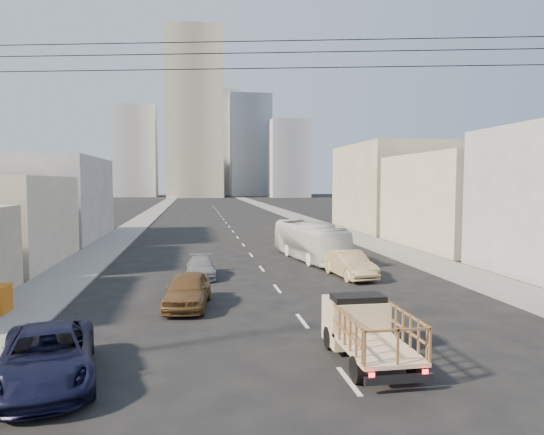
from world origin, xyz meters
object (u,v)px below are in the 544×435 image
object	(u,v)px
city_bus	(310,241)
sedan_tan	(349,264)
navy_pickup	(47,357)
sedan_brown	(188,290)
sedan_grey	(201,267)
flatbed_pickup	(367,326)

from	to	relation	value
city_bus	sedan_tan	bearing A→B (deg)	-91.31
sedan_tan	navy_pickup	bearing A→B (deg)	-141.66
city_bus	sedan_brown	distance (m)	14.87
sedan_tan	sedan_grey	size ratio (longest dim) A/B	1.16
sedan_brown	sedan_grey	world-z (taller)	sedan_brown
sedan_tan	city_bus	bearing A→B (deg)	89.91
city_bus	sedan_brown	world-z (taller)	city_bus
navy_pickup	city_bus	distance (m)	23.42
flatbed_pickup	sedan_tan	distance (m)	13.45
navy_pickup	city_bus	size ratio (longest dim) A/B	0.56
flatbed_pickup	sedan_grey	distance (m)	15.19
navy_pickup	sedan_brown	world-z (taller)	sedan_brown
navy_pickup	sedan_brown	size ratio (longest dim) A/B	1.19
navy_pickup	sedan_tan	world-z (taller)	sedan_tan
sedan_tan	sedan_brown	bearing A→B (deg)	-156.71
sedan_tan	sedan_grey	distance (m)	8.77
flatbed_pickup	sedan_tan	bearing A→B (deg)	74.11
city_bus	sedan_grey	xyz separation A→B (m)	(-7.87, -5.34, -0.77)
flatbed_pickup	sedan_grey	bearing A→B (deg)	109.13
navy_pickup	sedan_brown	bearing A→B (deg)	52.10
city_bus	sedan_grey	distance (m)	9.54
navy_pickup	sedan_tan	xyz separation A→B (m)	(13.10, 13.16, 0.02)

